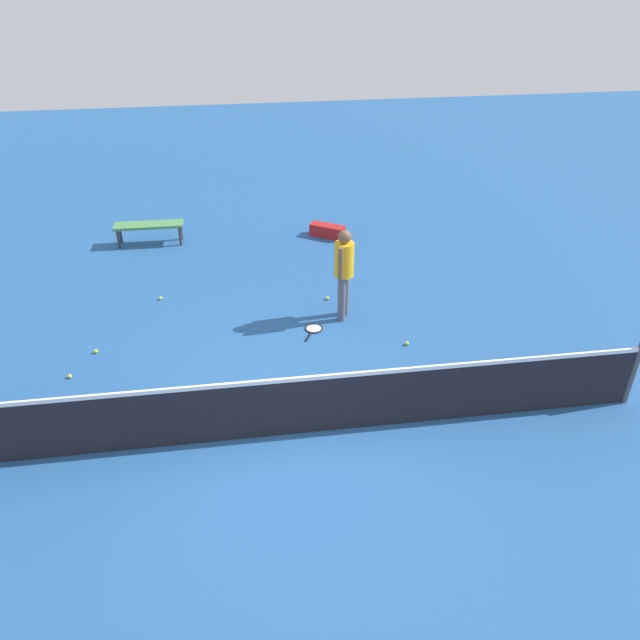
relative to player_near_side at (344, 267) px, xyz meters
name	(u,v)px	position (x,y,z in m)	size (l,w,h in m)	color
ground_plane	(290,434)	(1.27, 2.97, -1.01)	(40.00, 40.00, 0.00)	#265693
court_net	(289,406)	(1.27, 2.97, -0.51)	(10.09, 0.09, 1.07)	#4C4C51
player_near_side	(344,267)	(0.00, 0.00, 0.00)	(0.46, 0.51, 1.70)	#595960
tennis_racket_near_player	(313,329)	(0.59, 0.36, -1.00)	(0.42, 0.60, 0.03)	black
tennis_ball_near_player	(327,298)	(0.19, -0.66, -0.98)	(0.07, 0.07, 0.07)	#C6E033
tennis_ball_by_net	(96,351)	(4.26, 0.56, -0.98)	(0.07, 0.07, 0.07)	#C6E033
tennis_ball_midcourt	(407,343)	(-0.92, 1.06, -0.98)	(0.07, 0.07, 0.07)	#C6E033
tennis_ball_baseline	(161,298)	(3.33, -1.11, -0.98)	(0.07, 0.07, 0.07)	#C6E033
tennis_ball_stray_left	(430,375)	(-1.05, 1.97, -0.98)	(0.07, 0.07, 0.07)	#C6E033
tennis_ball_stray_right	(70,376)	(4.56, 1.20, -0.98)	(0.07, 0.07, 0.07)	#C6E033
courtside_bench	(149,227)	(3.72, -3.71, -0.59)	(1.51, 0.43, 0.48)	#4C8C4C
equipment_bag	(326,231)	(-0.23, -3.55, -0.87)	(0.82, 0.67, 0.28)	#B21E1E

